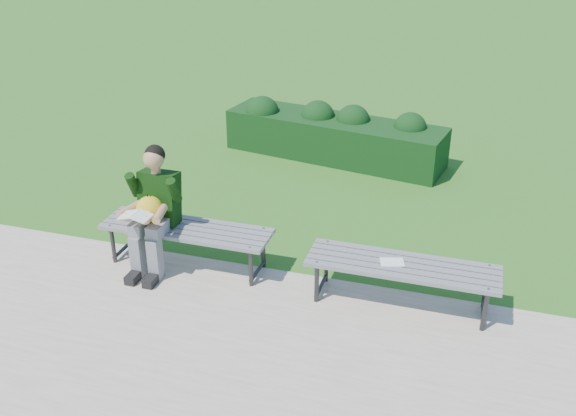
# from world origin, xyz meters

# --- Properties ---
(ground) EXTENTS (80.00, 80.00, 0.00)m
(ground) POSITION_xyz_m (0.00, 0.00, 0.00)
(ground) COLOR #326C18
(ground) RESTS_ON ground
(walkway) EXTENTS (30.00, 3.50, 0.02)m
(walkway) POSITION_xyz_m (0.00, -1.75, 0.01)
(walkway) COLOR beige
(walkway) RESTS_ON ground
(hedge) EXTENTS (3.36, 1.39, 0.83)m
(hedge) POSITION_xyz_m (0.24, 3.35, 0.36)
(hedge) COLOR #183D12
(hedge) RESTS_ON ground
(bench_left) EXTENTS (1.80, 0.50, 0.46)m
(bench_left) POSITION_xyz_m (-0.49, -0.17, 0.42)
(bench_left) COLOR slate
(bench_left) RESTS_ON walkway
(bench_right) EXTENTS (1.80, 0.50, 0.46)m
(bench_right) POSITION_xyz_m (1.77, -0.25, 0.42)
(bench_right) COLOR slate
(bench_right) RESTS_ON walkway
(seated_boy) EXTENTS (0.56, 0.76, 1.31)m
(seated_boy) POSITION_xyz_m (-0.79, -0.27, 0.71)
(seated_boy) COLOR gray
(seated_boy) RESTS_ON walkway
(paper_sheet) EXTENTS (0.26, 0.22, 0.01)m
(paper_sheet) POSITION_xyz_m (1.67, -0.25, 0.47)
(paper_sheet) COLOR white
(paper_sheet) RESTS_ON bench_right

